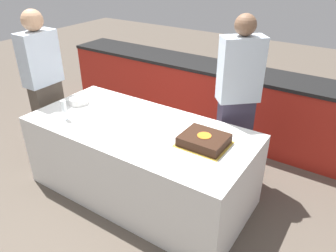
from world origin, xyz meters
name	(u,v)px	position (x,y,z in m)	size (l,w,h in m)	color
ground_plane	(142,190)	(0.00, 0.00, 0.00)	(14.00, 14.00, 0.00)	brown
back_counter	(213,99)	(0.00, 1.58, 0.46)	(4.40, 0.58, 0.92)	#A82319
dining_table	(140,160)	(0.00, 0.00, 0.38)	(2.17, 1.02, 0.77)	white
cake	(204,140)	(0.66, 0.05, 0.81)	(0.41, 0.36, 0.09)	gold
plate_stack	(78,100)	(-0.85, 0.05, 0.80)	(0.21, 0.21, 0.07)	white
wine_glass	(64,107)	(-0.68, -0.28, 0.89)	(0.06, 0.06, 0.20)	white
side_plate_near_cake	(229,132)	(0.76, 0.37, 0.77)	(0.19, 0.19, 0.00)	white
person_cutting_cake	(237,102)	(0.66, 0.73, 0.90)	(0.43, 0.41, 1.74)	#383347
person_seated_left	(45,86)	(-1.31, 0.00, 0.89)	(0.22, 0.41, 1.70)	#4C4238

